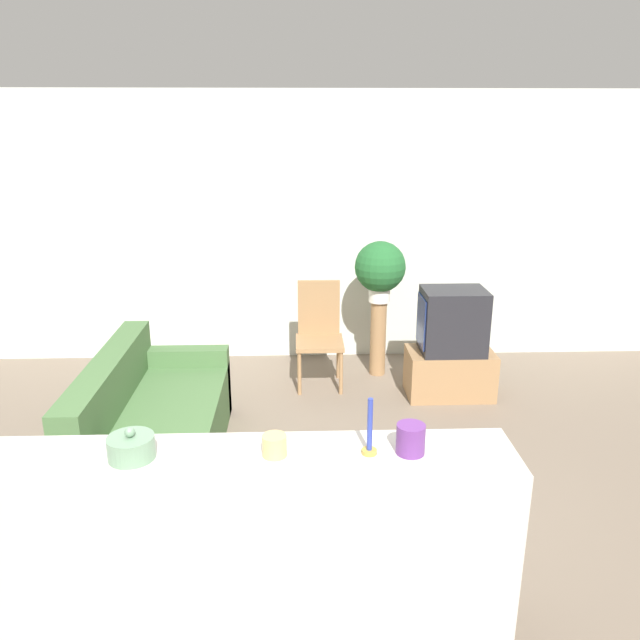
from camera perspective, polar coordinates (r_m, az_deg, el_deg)
name	(u,v)px	position (r m, az deg, el deg)	size (l,w,h in m)	color
ground_plane	(250,575)	(3.76, -6.46, -22.19)	(14.00, 14.00, 0.00)	#756656
wall_back	(269,230)	(6.40, -4.65, 8.21)	(9.00, 0.06, 2.70)	silver
couch	(153,427)	(4.73, -15.03, -9.44)	(0.85, 1.77, 0.82)	#476B3D
tv_stand	(449,373)	(5.82, 11.75, -4.77)	(0.77, 0.45, 0.43)	#9E754C
television	(452,321)	(5.65, 12.00, -0.08)	(0.57, 0.43, 0.57)	#232328
wooden_chair	(319,330)	(5.85, -0.08, -0.94)	(0.44, 0.44, 0.98)	#9E754C
plant_stand	(378,338)	(6.13, 5.33, -1.65)	(0.15, 0.15, 0.75)	#9E754C
potted_plant	(380,268)	(5.94, 5.52, 4.75)	(0.48, 0.48, 0.58)	white
foreground_counter	(240,547)	(3.15, -7.33, -19.93)	(2.54, 0.44, 0.98)	beige
decorative_bowl	(131,447)	(2.93, -16.88, -11.06)	(0.21, 0.21, 0.15)	gray
candle_jar	(274,445)	(2.84, -4.19, -11.37)	(0.11, 0.11, 0.10)	tan
candlestick	(370,435)	(2.84, 4.56, -10.48)	(0.07, 0.07, 0.27)	#B7933D
coffee_tin	(411,439)	(2.87, 8.28, -10.72)	(0.13, 0.13, 0.14)	#66337F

